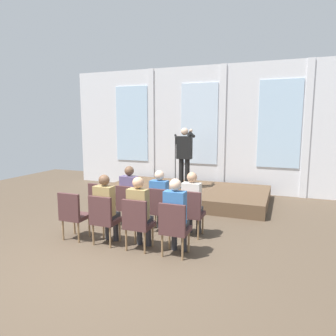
# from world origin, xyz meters

# --- Properties ---
(ground_plane) EXTENTS (15.34, 15.34, 0.00)m
(ground_plane) POSITION_xyz_m (0.00, 0.00, 0.00)
(ground_plane) COLOR brown
(rear_partition) EXTENTS (9.34, 0.14, 4.06)m
(rear_partition) POSITION_xyz_m (0.03, 5.89, 2.05)
(rear_partition) COLOR silver
(rear_partition) RESTS_ON ground
(stage_platform) EXTENTS (4.70, 2.52, 0.35)m
(stage_platform) POSITION_xyz_m (0.00, 4.34, 0.18)
(stage_platform) COLOR brown
(stage_platform) RESTS_ON ground
(speaker) EXTENTS (0.52, 0.69, 1.75)m
(speaker) POSITION_xyz_m (-0.00, 4.31, 1.37)
(speaker) COLOR black
(speaker) RESTS_ON stage_platform
(mic_stand) EXTENTS (0.28, 0.28, 1.55)m
(mic_stand) POSITION_xyz_m (-0.35, 4.51, 0.69)
(mic_stand) COLOR black
(mic_stand) RESTS_ON stage_platform
(chair_r0_c0) EXTENTS (0.46, 0.44, 0.94)m
(chair_r0_c0) POSITION_xyz_m (-1.03, 1.57, 0.53)
(chair_r0_c0) COLOR olive
(chair_r0_c0) RESTS_ON ground
(chair_r0_c1) EXTENTS (0.46, 0.44, 0.94)m
(chair_r0_c1) POSITION_xyz_m (-0.34, 1.57, 0.53)
(chair_r0_c1) COLOR olive
(chair_r0_c1) RESTS_ON ground
(audience_r0_c1) EXTENTS (0.36, 0.39, 1.34)m
(audience_r0_c1) POSITION_xyz_m (-0.34, 1.65, 0.74)
(audience_r0_c1) COLOR #2D2D33
(audience_r0_c1) RESTS_ON ground
(chair_r0_c2) EXTENTS (0.46, 0.44, 0.94)m
(chair_r0_c2) POSITION_xyz_m (0.34, 1.57, 0.53)
(chair_r0_c2) COLOR olive
(chair_r0_c2) RESTS_ON ground
(audience_r0_c2) EXTENTS (0.36, 0.39, 1.29)m
(audience_r0_c2) POSITION_xyz_m (0.34, 1.65, 0.72)
(audience_r0_c2) COLOR #2D2D33
(audience_r0_c2) RESTS_ON ground
(chair_r0_c3) EXTENTS (0.46, 0.44, 0.94)m
(chair_r0_c3) POSITION_xyz_m (1.03, 1.57, 0.53)
(chair_r0_c3) COLOR olive
(chair_r0_c3) RESTS_ON ground
(audience_r0_c3) EXTENTS (0.36, 0.39, 1.30)m
(audience_r0_c3) POSITION_xyz_m (1.03, 1.65, 0.72)
(audience_r0_c3) COLOR #2D2D33
(audience_r0_c3) RESTS_ON ground
(chair_r1_c0) EXTENTS (0.46, 0.44, 0.94)m
(chair_r1_c0) POSITION_xyz_m (-1.03, 0.61, 0.53)
(chair_r1_c0) COLOR olive
(chair_r1_c0) RESTS_ON ground
(chair_r1_c1) EXTENTS (0.46, 0.44, 0.94)m
(chair_r1_c1) POSITION_xyz_m (-0.34, 0.61, 0.53)
(chair_r1_c1) COLOR olive
(chair_r1_c1) RESTS_ON ground
(audience_r1_c1) EXTENTS (0.36, 0.39, 1.32)m
(audience_r1_c1) POSITION_xyz_m (-0.34, 0.70, 0.73)
(audience_r1_c1) COLOR #2D2D33
(audience_r1_c1) RESTS_ON ground
(chair_r1_c2) EXTENTS (0.46, 0.44, 0.94)m
(chair_r1_c2) POSITION_xyz_m (0.34, 0.61, 0.53)
(chair_r1_c2) COLOR olive
(chair_r1_c2) RESTS_ON ground
(audience_r1_c2) EXTENTS (0.36, 0.39, 1.32)m
(audience_r1_c2) POSITION_xyz_m (0.34, 0.70, 0.73)
(audience_r1_c2) COLOR #2D2D33
(audience_r1_c2) RESTS_ON ground
(chair_r1_c3) EXTENTS (0.46, 0.44, 0.94)m
(chair_r1_c3) POSITION_xyz_m (1.03, 0.61, 0.53)
(chair_r1_c3) COLOR olive
(chair_r1_c3) RESTS_ON ground
(audience_r1_c3) EXTENTS (0.36, 0.39, 1.33)m
(audience_r1_c3) POSITION_xyz_m (1.03, 0.69, 0.74)
(audience_r1_c3) COLOR #2D2D33
(audience_r1_c3) RESTS_ON ground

